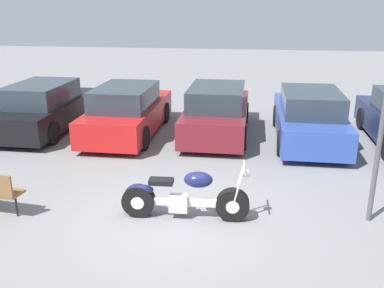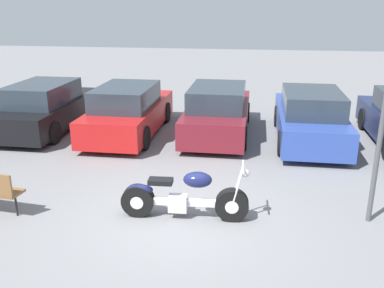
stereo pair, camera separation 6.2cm
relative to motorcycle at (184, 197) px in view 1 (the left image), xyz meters
name	(u,v)px [view 1 (the left image)]	position (x,y,z in m)	size (l,w,h in m)	color
ground_plane	(175,219)	(-0.16, -0.10, -0.41)	(60.00, 60.00, 0.00)	slate
motorcycle	(184,197)	(0.00, 0.00, 0.00)	(2.35, 0.62, 1.07)	black
parked_car_black	(46,108)	(-5.14, 5.07, 0.28)	(1.83, 4.55, 1.49)	black
parked_car_red	(128,112)	(-2.51, 4.99, 0.28)	(1.83, 4.55, 1.49)	red
parked_car_maroon	(217,112)	(0.13, 5.35, 0.28)	(1.83, 4.55, 1.49)	maroon
parked_car_blue	(309,117)	(2.77, 5.07, 0.28)	(1.83, 4.55, 1.49)	#2D479E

